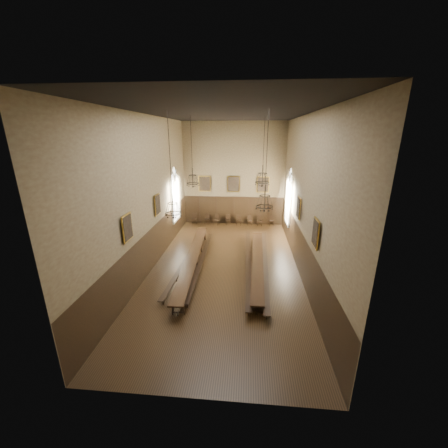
# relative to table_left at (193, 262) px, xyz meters

# --- Properties ---
(floor) EXTENTS (9.00, 18.00, 0.02)m
(floor) POSITION_rel_table_left_xyz_m (1.98, 0.20, -0.42)
(floor) COLOR black
(floor) RESTS_ON ground
(ceiling) EXTENTS (9.00, 18.00, 0.02)m
(ceiling) POSITION_rel_table_left_xyz_m (1.98, 0.20, 8.60)
(ceiling) COLOR black
(ceiling) RESTS_ON ground
(wall_back) EXTENTS (9.00, 0.02, 9.00)m
(wall_back) POSITION_rel_table_left_xyz_m (1.98, 9.21, 4.09)
(wall_back) COLOR #756748
(wall_back) RESTS_ON ground
(wall_front) EXTENTS (9.00, 0.02, 9.00)m
(wall_front) POSITION_rel_table_left_xyz_m (1.98, -8.81, 4.09)
(wall_front) COLOR #756748
(wall_front) RESTS_ON ground
(wall_left) EXTENTS (0.02, 18.00, 9.00)m
(wall_left) POSITION_rel_table_left_xyz_m (-2.53, 0.20, 4.09)
(wall_left) COLOR #756748
(wall_left) RESTS_ON ground
(wall_right) EXTENTS (0.02, 18.00, 9.00)m
(wall_right) POSITION_rel_table_left_xyz_m (6.49, 0.20, 4.09)
(wall_right) COLOR #756748
(wall_right) RESTS_ON ground
(wainscot_panelling) EXTENTS (9.00, 18.00, 2.50)m
(wainscot_panelling) POSITION_rel_table_left_xyz_m (1.98, 0.20, 0.84)
(wainscot_panelling) COLOR black
(wainscot_panelling) RESTS_ON floor
(table_left) EXTENTS (1.25, 10.47, 0.82)m
(table_left) POSITION_rel_table_left_xyz_m (0.00, 0.00, 0.00)
(table_left) COLOR black
(table_left) RESTS_ON floor
(table_right) EXTENTS (0.93, 9.49, 0.74)m
(table_right) POSITION_rel_table_left_xyz_m (3.96, -0.04, -0.04)
(table_right) COLOR black
(table_right) RESTS_ON floor
(bench_left_outer) EXTENTS (0.71, 9.53, 0.43)m
(bench_left_outer) POSITION_rel_table_left_xyz_m (-0.49, 0.40, -0.13)
(bench_left_outer) COLOR black
(bench_left_outer) RESTS_ON floor
(bench_left_inner) EXTENTS (0.40, 9.47, 0.43)m
(bench_left_inner) POSITION_rel_table_left_xyz_m (0.47, 0.25, -0.14)
(bench_left_inner) COLOR black
(bench_left_inner) RESTS_ON floor
(bench_right_inner) EXTENTS (0.41, 10.56, 0.48)m
(bench_right_inner) POSITION_rel_table_left_xyz_m (3.41, 0.39, -0.10)
(bench_right_inner) COLOR black
(bench_right_inner) RESTS_ON floor
(bench_right_outer) EXTENTS (0.71, 10.72, 0.48)m
(bench_right_outer) POSITION_rel_table_left_xyz_m (4.44, 0.28, -0.10)
(bench_right_outer) COLOR black
(bench_right_outer) RESTS_ON floor
(chair_0) EXTENTS (0.47, 0.47, 0.97)m
(chair_0) POSITION_rel_table_left_xyz_m (-1.62, 8.78, -0.11)
(chair_0) COLOR black
(chair_0) RESTS_ON floor
(chair_1) EXTENTS (0.51, 0.51, 0.93)m
(chair_1) POSITION_rel_table_left_xyz_m (-0.43, 8.79, -0.13)
(chair_1) COLOR black
(chair_1) RESTS_ON floor
(chair_2) EXTENTS (0.56, 0.56, 1.00)m
(chair_2) POSITION_rel_table_left_xyz_m (0.48, 8.67, -0.10)
(chair_2) COLOR black
(chair_2) RESTS_ON floor
(chair_3) EXTENTS (0.48, 0.48, 0.92)m
(chair_3) POSITION_rel_table_left_xyz_m (1.53, 8.78, -0.13)
(chair_3) COLOR black
(chair_3) RESTS_ON floor
(chair_4) EXTENTS (0.46, 0.46, 0.92)m
(chair_4) POSITION_rel_table_left_xyz_m (2.51, 8.69, -0.13)
(chair_4) COLOR black
(chair_4) RESTS_ON floor
(chair_5) EXTENTS (0.47, 0.47, 0.90)m
(chair_5) POSITION_rel_table_left_xyz_m (3.48, 8.78, -0.14)
(chair_5) COLOR black
(chair_5) RESTS_ON floor
(chair_6) EXTENTS (0.46, 0.46, 0.97)m
(chair_6) POSITION_rel_table_left_xyz_m (4.40, 8.71, -0.11)
(chair_6) COLOR black
(chair_6) RESTS_ON floor
(chair_7) EXTENTS (0.42, 0.42, 0.94)m
(chair_7) POSITION_rel_table_left_xyz_m (5.47, 8.81, -0.13)
(chair_7) COLOR black
(chair_7) RESTS_ON floor
(chandelier_back_left) EXTENTS (0.81, 0.81, 4.24)m
(chandelier_back_left) POSITION_rel_table_left_xyz_m (-0.30, 2.25, 4.78)
(chandelier_back_left) COLOR black
(chandelier_back_left) RESTS_ON ceiling
(chandelier_back_right) EXTENTS (0.92, 0.92, 4.27)m
(chandelier_back_right) POSITION_rel_table_left_xyz_m (4.20, 2.98, 4.76)
(chandelier_back_right) COLOR black
(chandelier_back_right) RESTS_ON ceiling
(chandelier_front_left) EXTENTS (0.78, 0.78, 4.89)m
(chandelier_front_left) POSITION_rel_table_left_xyz_m (-0.33, -2.57, 4.20)
(chandelier_front_left) COLOR black
(chandelier_front_left) RESTS_ON ceiling
(chandelier_front_right) EXTENTS (0.83, 0.83, 4.56)m
(chandelier_front_right) POSITION_rel_table_left_xyz_m (4.08, -2.18, 4.49)
(chandelier_front_right) COLOR black
(chandelier_front_right) RESTS_ON ceiling
(portrait_back_0) EXTENTS (1.10, 0.12, 1.40)m
(portrait_back_0) POSITION_rel_table_left_xyz_m (-0.62, 9.08, 3.29)
(portrait_back_0) COLOR #A57C27
(portrait_back_0) RESTS_ON wall_back
(portrait_back_1) EXTENTS (1.10, 0.12, 1.40)m
(portrait_back_1) POSITION_rel_table_left_xyz_m (1.98, 9.08, 3.29)
(portrait_back_1) COLOR #A57C27
(portrait_back_1) RESTS_ON wall_back
(portrait_back_2) EXTENTS (1.10, 0.12, 1.40)m
(portrait_back_2) POSITION_rel_table_left_xyz_m (4.58, 9.08, 3.29)
(portrait_back_2) COLOR #A57C27
(portrait_back_2) RESTS_ON wall_back
(portrait_left_0) EXTENTS (0.12, 1.00, 1.30)m
(portrait_left_0) POSITION_rel_table_left_xyz_m (-2.40, 1.20, 3.29)
(portrait_left_0) COLOR #A57C27
(portrait_left_0) RESTS_ON wall_left
(portrait_left_1) EXTENTS (0.12, 1.00, 1.30)m
(portrait_left_1) POSITION_rel_table_left_xyz_m (-2.40, -3.30, 3.29)
(portrait_left_1) COLOR #A57C27
(portrait_left_1) RESTS_ON wall_left
(portrait_right_0) EXTENTS (0.12, 1.00, 1.30)m
(portrait_right_0) POSITION_rel_table_left_xyz_m (6.36, 1.20, 3.29)
(portrait_right_0) COLOR #A57C27
(portrait_right_0) RESTS_ON wall_right
(portrait_right_1) EXTENTS (0.12, 1.00, 1.30)m
(portrait_right_1) POSITION_rel_table_left_xyz_m (6.36, -3.30, 3.29)
(portrait_right_1) COLOR #A57C27
(portrait_right_1) RESTS_ON wall_right
(window_right) EXTENTS (0.20, 2.20, 4.60)m
(window_right) POSITION_rel_table_left_xyz_m (6.41, 5.70, 2.99)
(window_right) COLOR white
(window_right) RESTS_ON wall_right
(window_left) EXTENTS (0.20, 2.20, 4.60)m
(window_left) POSITION_rel_table_left_xyz_m (-2.45, 5.70, 2.99)
(window_left) COLOR white
(window_left) RESTS_ON wall_left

